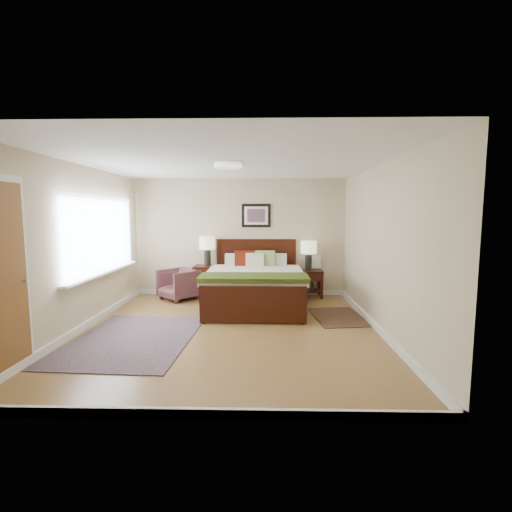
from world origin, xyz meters
name	(u,v)px	position (x,y,z in m)	size (l,w,h in m)	color
floor	(229,330)	(0.00, 0.00, 0.00)	(5.00, 5.00, 0.00)	olive
back_wall	(240,237)	(0.00, 2.50, 1.25)	(4.50, 0.04, 2.50)	#BFAF8B
front_wall	(199,277)	(0.00, -2.50, 1.25)	(4.50, 0.04, 2.50)	#BFAF8B
left_wall	(80,248)	(-2.25, 0.00, 1.25)	(0.04, 5.00, 2.50)	#BFAF8B
right_wall	(381,249)	(2.25, 0.00, 1.25)	(0.04, 5.00, 2.50)	#BFAF8B
ceiling	(228,162)	(0.00, 0.00, 2.50)	(4.50, 5.00, 0.02)	white
window	(103,237)	(-2.20, 0.70, 1.38)	(0.11, 2.72, 1.32)	silver
ceil_fixture	(228,165)	(0.00, 0.00, 2.47)	(0.44, 0.44, 0.08)	white
bed	(255,278)	(0.35, 1.40, 0.55)	(1.83, 2.22, 1.20)	#340F07
wall_art	(256,216)	(0.35, 2.47, 1.72)	(0.62, 0.05, 0.50)	black
nightstand_left	(207,272)	(-0.68, 2.25, 0.54)	(0.56, 0.50, 0.66)	#340F07
nightstand_right	(308,281)	(1.46, 2.26, 0.35)	(0.58, 0.44, 0.58)	#340F07
lamp_left	(207,246)	(-0.68, 2.27, 1.09)	(0.33, 0.33, 0.61)	black
lamp_right	(309,250)	(1.46, 2.27, 1.00)	(0.33, 0.33, 0.61)	black
armchair	(179,284)	(-1.24, 1.99, 0.32)	(0.68, 0.69, 0.63)	brown
rug_persian	(133,339)	(-1.32, -0.47, 0.01)	(1.63, 2.30, 0.01)	#0D1643
rug_navy	(338,317)	(1.80, 0.73, 0.01)	(0.82, 1.22, 0.01)	black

